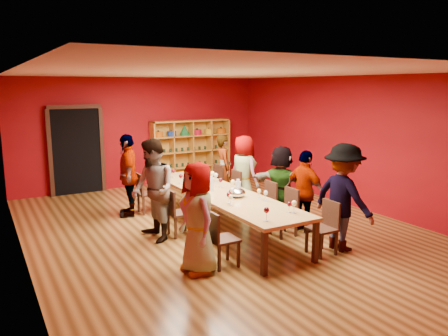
{
  "coord_description": "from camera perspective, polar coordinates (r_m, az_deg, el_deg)",
  "views": [
    {
      "loc": [
        -4.0,
        -7.14,
        2.76
      ],
      "look_at": [
        0.24,
        0.3,
        1.15
      ],
      "focal_mm": 35.0,
      "sensor_mm": 36.0,
      "label": 1
    }
  ],
  "objects": [
    {
      "name": "room_shell",
      "position": [
        8.28,
        -0.39,
        1.89
      ],
      "size": [
        7.1,
        9.1,
        3.04
      ],
      "color": "#523515",
      "rests_on": "ground"
    },
    {
      "name": "tasting_table",
      "position": [
        8.44,
        -0.39,
        -3.49
      ],
      "size": [
        1.1,
        4.5,
        0.75
      ],
      "color": "#AA8346",
      "rests_on": "ground"
    },
    {
      "name": "doorway",
      "position": [
        11.89,
        -18.73,
        2.17
      ],
      "size": [
        1.4,
        0.17,
        2.3
      ],
      "color": "black",
      "rests_on": "ground"
    },
    {
      "name": "shelving_unit",
      "position": [
        12.79,
        -4.4,
        2.63
      ],
      "size": [
        2.4,
        0.4,
        1.8
      ],
      "color": "#BE842A",
      "rests_on": "ground"
    },
    {
      "name": "chair_person_left_0",
      "position": [
        6.77,
        -0.67,
        -8.88
      ],
      "size": [
        0.42,
        0.42,
        0.89
      ],
      "color": "black",
      "rests_on": "ground"
    },
    {
      "name": "person_left_0",
      "position": [
        6.51,
        -3.44,
        -6.52
      ],
      "size": [
        0.47,
        0.83,
        1.68
      ],
      "primitive_type": "imported",
      "rotation": [
        0.0,
        0.0,
        -1.6
      ],
      "color": "#151C3A",
      "rests_on": "ground"
    },
    {
      "name": "chair_person_left_2",
      "position": [
        8.17,
        -6.27,
        -5.5
      ],
      "size": [
        0.42,
        0.42,
        0.89
      ],
      "color": "black",
      "rests_on": "ground"
    },
    {
      "name": "person_left_2",
      "position": [
        7.91,
        -9.23,
        -2.89
      ],
      "size": [
        0.52,
        0.92,
        1.85
      ],
      "primitive_type": "imported",
      "rotation": [
        0.0,
        0.0,
        -1.54
      ],
      "color": "pink",
      "rests_on": "ground"
    },
    {
      "name": "chair_person_left_4",
      "position": [
        9.74,
        -10.34,
        -2.98
      ],
      "size": [
        0.42,
        0.42,
        0.89
      ],
      "color": "black",
      "rests_on": "ground"
    },
    {
      "name": "person_left_4",
      "position": [
        9.55,
        -12.4,
        -0.93
      ],
      "size": [
        0.76,
        1.13,
        1.77
      ],
      "primitive_type": "imported",
      "rotation": [
        0.0,
        0.0,
        -1.87
      ],
      "color": "pink",
      "rests_on": "ground"
    },
    {
      "name": "chair_person_right_0",
      "position": [
        7.5,
        13.14,
        -7.2
      ],
      "size": [
        0.42,
        0.42,
        0.89
      ],
      "color": "black",
      "rests_on": "ground"
    },
    {
      "name": "person_right_0",
      "position": [
        7.64,
        15.32,
        -3.72
      ],
      "size": [
        0.59,
        1.22,
        1.83
      ],
      "primitive_type": "imported",
      "rotation": [
        0.0,
        0.0,
        1.66
      ],
      "color": "silver",
      "rests_on": "ground"
    },
    {
      "name": "chair_person_right_1",
      "position": [
        8.26,
        8.21,
        -5.37
      ],
      "size": [
        0.42,
        0.42,
        0.89
      ],
      "color": "black",
      "rests_on": "ground"
    },
    {
      "name": "person_right_1",
      "position": [
        8.45,
        10.53,
        -3.03
      ],
      "size": [
        0.56,
        0.98,
        1.58
      ],
      "primitive_type": "imported",
      "rotation": [
        0.0,
        0.0,
        1.73
      ],
      "color": "#5F89C4",
      "rests_on": "ground"
    },
    {
      "name": "chair_person_right_2",
      "position": [
        8.78,
        5.55,
        -4.35
      ],
      "size": [
        0.42,
        0.42,
        0.89
      ],
      "color": "black",
      "rests_on": "ground"
    },
    {
      "name": "person_right_2",
      "position": [
        8.91,
        7.5,
        -2.17
      ],
      "size": [
        1.0,
        1.52,
        1.59
      ],
      "primitive_type": "imported",
      "rotation": [
        0.0,
        0.0,
        2.0
      ],
      "color": "#504F55",
      "rests_on": "ground"
    },
    {
      "name": "chair_person_right_3",
      "position": [
        9.86,
        1.1,
        -2.64
      ],
      "size": [
        0.42,
        0.42,
        0.89
      ],
      "color": "black",
      "rests_on": "ground"
    },
    {
      "name": "person_right_3",
      "position": [
        9.94,
        2.61,
        -0.53
      ],
      "size": [
        0.54,
        0.86,
        1.67
      ],
      "primitive_type": "imported",
      "rotation": [
        0.0,
        0.0,
        1.69
      ],
      "color": "#121432",
      "rests_on": "ground"
    },
    {
      "name": "chair_person_right_4",
      "position": [
        10.58,
        -1.28,
        -1.71
      ],
      "size": [
        0.42,
        0.42,
        0.89
      ],
      "color": "black",
      "rests_on": "ground"
    },
    {
      "name": "person_right_4",
      "position": [
        10.65,
        -0.07,
        0.05
      ],
      "size": [
        0.55,
        0.67,
        1.6
      ],
      "primitive_type": "imported",
      "rotation": [
        0.0,
        0.0,
        1.33
      ],
      "color": "pink",
      "rests_on": "ground"
    },
    {
      "name": "wine_glass_0",
      "position": [
        8.52,
        1.16,
        -1.92
      ],
      "size": [
        0.09,
        0.09,
        0.22
      ],
      "color": "silver",
      "rests_on": "tasting_table"
    },
    {
      "name": "wine_glass_1",
      "position": [
        9.34,
        -1.5,
        -0.78
      ],
      "size": [
        0.09,
        0.09,
        0.22
      ],
      "color": "silver",
      "rests_on": "tasting_table"
    },
    {
      "name": "wine_glass_2",
      "position": [
        7.12,
        9.15,
        -4.63
      ],
      "size": [
        0.08,
        0.08,
        0.21
      ],
      "color": "silver",
      "rests_on": "tasting_table"
    },
    {
      "name": "wine_glass_3",
      "position": [
        7.58,
        0.63,
        -3.58
      ],
      "size": [
        0.08,
        0.08,
        0.2
      ],
      "color": "silver",
      "rests_on": "tasting_table"
    },
    {
      "name": "wine_glass_4",
      "position": [
        9.21,
        -1.06,
        -1.0
      ],
      "size": [
        0.08,
        0.08,
        0.21
      ],
      "color": "silver",
      "rests_on": "tasting_table"
    },
    {
      "name": "wine_glass_5",
      "position": [
        7.13,
        8.52,
        -4.75
      ],
      "size": [
        0.07,
        0.07,
        0.18
      ],
      "color": "silver",
      "rests_on": "tasting_table"
    },
    {
      "name": "wine_glass_6",
      "position": [
        7.93,
        4.6,
        -3.08
      ],
      "size": [
        0.07,
        0.07,
        0.18
      ],
      "color": "silver",
      "rests_on": "tasting_table"
    },
    {
      "name": "wine_glass_7",
      "position": [
        8.76,
        -0.45,
        -1.64
      ],
      "size": [
        0.08,
        0.08,
        0.2
      ],
      "color": "silver",
      "rests_on": "tasting_table"
    },
    {
      "name": "wine_glass_8",
      "position": [
        9.78,
        -6.63,
        -0.46
      ],
      "size": [
        0.08,
        0.08,
        0.19
      ],
      "color": "silver",
      "rests_on": "tasting_table"
    },
    {
      "name": "wine_glass_9",
      "position": [
        9.94,
        -3.43,
        -0.21
      ],
      "size": [
        0.08,
        0.08,
        0.19
      ],
      "color": "silver",
      "rests_on": "tasting_table"
    },
    {
      "name": "wine_glass_10",
      "position": [
        7.47,
        0.87,
        -3.88
      ],
      "size": [
        0.07,
        0.07,
        0.19
      ],
      "color": "silver",
      "rests_on": "tasting_table"
    },
    {
      "name": "wine_glass_11",
      "position": [
        10.09,
        -3.85,
        -0.06
      ],
      "size": [
        0.08,
        0.08,
        0.19
      ],
      "color": "silver",
      "rests_on": "tasting_table"
    },
    {
      "name": "wine_glass_12",
      "position": [
        7.89,
        1.1,
        -2.99
      ],
      "size": [
        0.08,
        0.08,
        0.21
      ],
      "color": "silver",
      "rests_on": "tasting_table"
    },
    {
      "name": "wine_glass_13",
      "position": [
        7.79,
        5.47,
        -3.3
      ],
      "size": [
        0.08,
        0.08,
        0.19
      ],
      "color": "silver",
      "rests_on": "tasting_table"
    },
    {
      "name": "wine_glass_14",
      "position": [
        9.53,
        -4.92,
        -0.59
      ],
      "size": [
        0.09,
        0.09,
        0.22
      ],
      "color": "silver",
      "rests_on": "tasting_table"
    },
    {
      "name": "wine_glass_15",
      "position": [
        6.65,
        5.57,
        -5.57
      ],
      "size": [
        0.09,
        0.09,
        0.22
      ],
      "color": "silver",
      "rests_on": "tasting_table"
    },
    {
      "name": "wine_glass_16",
      "position": [
        8.2,
        -2.13,
        -2.54
      ],
      "size": [
        0.08,
        0.08,
        0.19
      ],
      "color": "silver",
      "rests_on": "tasting_table"
    },
    {
      "name": "wine_glass_17",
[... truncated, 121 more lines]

